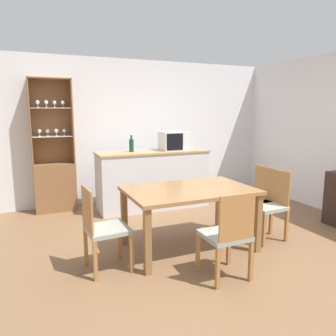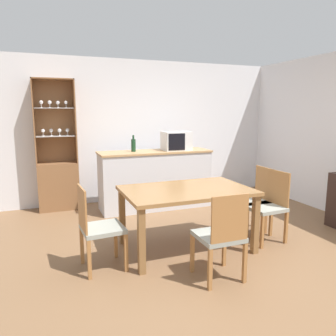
# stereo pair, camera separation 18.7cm
# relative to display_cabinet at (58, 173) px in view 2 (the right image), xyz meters

# --- Properties ---
(ground_plane) EXTENTS (18.00, 18.00, 0.00)m
(ground_plane) POSITION_rel_display_cabinet_xyz_m (1.55, -2.43, -0.61)
(ground_plane) COLOR brown
(wall_back) EXTENTS (6.80, 0.06, 2.55)m
(wall_back) POSITION_rel_display_cabinet_xyz_m (1.55, 0.20, 0.66)
(wall_back) COLOR silver
(wall_back) RESTS_ON ground_plane
(kitchen_counter) EXTENTS (1.89, 0.59, 0.98)m
(kitchen_counter) POSITION_rel_display_cabinet_xyz_m (1.55, -0.52, -0.12)
(kitchen_counter) COLOR silver
(kitchen_counter) RESTS_ON ground_plane
(display_cabinet) EXTENTS (0.65, 0.35, 2.15)m
(display_cabinet) POSITION_rel_display_cabinet_xyz_m (0.00, 0.00, 0.00)
(display_cabinet) COLOR brown
(display_cabinet) RESTS_ON ground_plane
(dining_table) EXTENTS (1.49, 0.97, 0.74)m
(dining_table) POSITION_rel_display_cabinet_xyz_m (1.35, -2.26, 0.04)
(dining_table) COLOR olive
(dining_table) RESTS_ON ground_plane
(dining_chair_side_right_near) EXTENTS (0.44, 0.44, 0.90)m
(dining_chair_side_right_near) POSITION_rel_display_cabinet_xyz_m (2.42, -2.40, -0.16)
(dining_chair_side_right_near) COLOR #999E93
(dining_chair_side_right_near) RESTS_ON ground_plane
(dining_chair_side_right_far) EXTENTS (0.42, 0.42, 0.90)m
(dining_chair_side_right_far) POSITION_rel_display_cabinet_xyz_m (2.42, -2.11, -0.16)
(dining_chair_side_right_far) COLOR #999E93
(dining_chair_side_right_far) RESTS_ON ground_plane
(dining_chair_head_near) EXTENTS (0.42, 0.42, 0.90)m
(dining_chair_head_near) POSITION_rel_display_cabinet_xyz_m (1.35, -3.07, -0.16)
(dining_chair_head_near) COLOR #999E93
(dining_chair_head_near) RESTS_ON ground_plane
(dining_chair_side_left_near) EXTENTS (0.45, 0.45, 0.90)m
(dining_chair_side_left_near) POSITION_rel_display_cabinet_xyz_m (0.27, -2.41, -0.16)
(dining_chair_side_left_near) COLOR #999E93
(dining_chair_side_left_near) RESTS_ON ground_plane
(microwave) EXTENTS (0.46, 0.35, 0.32)m
(microwave) POSITION_rel_display_cabinet_xyz_m (1.92, -0.55, 0.53)
(microwave) COLOR silver
(microwave) RESTS_ON kitchen_counter
(wine_bottle) EXTENTS (0.07, 0.07, 0.27)m
(wine_bottle) POSITION_rel_display_cabinet_xyz_m (1.19, -0.48, 0.48)
(wine_bottle) COLOR #193D23
(wine_bottle) RESTS_ON kitchen_counter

